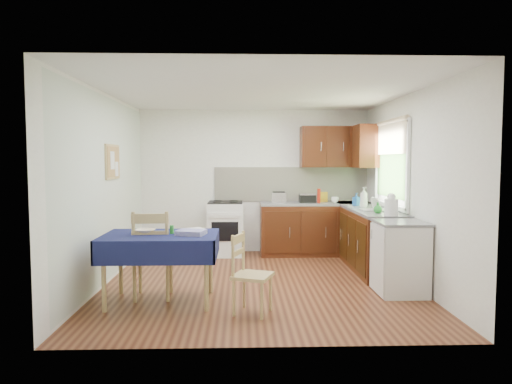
{
  "coord_description": "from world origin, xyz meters",
  "views": [
    {
      "loc": [
        -0.22,
        -5.95,
        1.62
      ],
      "look_at": [
        -0.03,
        0.1,
        1.2
      ],
      "focal_mm": 32.0,
      "sensor_mm": 36.0,
      "label": 1
    }
  ],
  "objects_px": {
    "chair_near": "(249,271)",
    "dining_table": "(160,243)",
    "sandwich_press": "(307,198)",
    "chair_far": "(152,252)",
    "kettle": "(391,206)",
    "dish_rack": "(376,209)",
    "toaster": "(279,197)"
  },
  "relations": [
    {
      "from": "kettle",
      "to": "sandwich_press",
      "type": "bearing_deg",
      "value": 113.45
    },
    {
      "from": "sandwich_press",
      "to": "dish_rack",
      "type": "bearing_deg",
      "value": -39.17
    },
    {
      "from": "chair_near",
      "to": "toaster",
      "type": "bearing_deg",
      "value": 10.05
    },
    {
      "from": "chair_far",
      "to": "toaster",
      "type": "relative_size",
      "value": 4.22
    },
    {
      "from": "toaster",
      "to": "dish_rack",
      "type": "bearing_deg",
      "value": -54.31
    },
    {
      "from": "chair_near",
      "to": "sandwich_press",
      "type": "bearing_deg",
      "value": 1.35
    },
    {
      "from": "sandwich_press",
      "to": "toaster",
      "type": "bearing_deg",
      "value": -158.79
    },
    {
      "from": "dining_table",
      "to": "kettle",
      "type": "height_order",
      "value": "kettle"
    },
    {
      "from": "toaster",
      "to": "sandwich_press",
      "type": "bearing_deg",
      "value": -7.26
    },
    {
      "from": "sandwich_press",
      "to": "dish_rack",
      "type": "relative_size",
      "value": 0.66
    },
    {
      "from": "dining_table",
      "to": "kettle",
      "type": "xyz_separation_m",
      "value": [
        2.87,
        0.69,
        0.35
      ]
    },
    {
      "from": "dining_table",
      "to": "chair_far",
      "type": "xyz_separation_m",
      "value": [
        -0.12,
        0.12,
        -0.13
      ]
    },
    {
      "from": "toaster",
      "to": "sandwich_press",
      "type": "distance_m",
      "value": 0.49
    },
    {
      "from": "chair_far",
      "to": "chair_near",
      "type": "distance_m",
      "value": 1.24
    },
    {
      "from": "kettle",
      "to": "dish_rack",
      "type": "bearing_deg",
      "value": 93.57
    },
    {
      "from": "chair_far",
      "to": "toaster",
      "type": "xyz_separation_m",
      "value": [
        1.68,
        2.46,
        0.44
      ]
    },
    {
      "from": "chair_far",
      "to": "dish_rack",
      "type": "height_order",
      "value": "dish_rack"
    },
    {
      "from": "dining_table",
      "to": "chair_near",
      "type": "bearing_deg",
      "value": -1.26
    },
    {
      "from": "chair_far",
      "to": "kettle",
      "type": "height_order",
      "value": "kettle"
    },
    {
      "from": "chair_near",
      "to": "dish_rack",
      "type": "distance_m",
      "value": 2.52
    },
    {
      "from": "dining_table",
      "to": "kettle",
      "type": "distance_m",
      "value": 2.98
    },
    {
      "from": "dining_table",
      "to": "dish_rack",
      "type": "relative_size",
      "value": 3.18
    },
    {
      "from": "dining_table",
      "to": "sandwich_press",
      "type": "distance_m",
      "value": 3.31
    },
    {
      "from": "chair_far",
      "to": "dish_rack",
      "type": "bearing_deg",
      "value": -161.91
    },
    {
      "from": "toaster",
      "to": "dining_table",
      "type": "bearing_deg",
      "value": -129.27
    },
    {
      "from": "sandwich_press",
      "to": "kettle",
      "type": "xyz_separation_m",
      "value": [
        0.83,
        -1.9,
        0.05
      ]
    },
    {
      "from": "chair_near",
      "to": "kettle",
      "type": "height_order",
      "value": "kettle"
    },
    {
      "from": "chair_near",
      "to": "dining_table",
      "type": "bearing_deg",
      "value": 88.25
    },
    {
      "from": "dining_table",
      "to": "dish_rack",
      "type": "distance_m",
      "value": 3.11
    },
    {
      "from": "dining_table",
      "to": "sandwich_press",
      "type": "bearing_deg",
      "value": 72.78
    },
    {
      "from": "chair_near",
      "to": "toaster",
      "type": "distance_m",
      "value": 3.09
    },
    {
      "from": "chair_near",
      "to": "toaster",
      "type": "xyz_separation_m",
      "value": [
        0.56,
        2.99,
        0.54
      ]
    }
  ]
}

